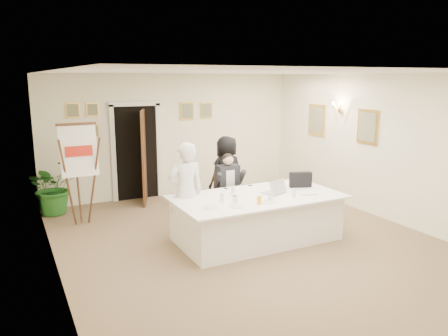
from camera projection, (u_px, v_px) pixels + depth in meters
floor at (247, 241)px, 7.39m from camera, size 7.00×7.00×0.00m
ceiling at (249, 72)px, 6.82m from camera, size 6.00×7.00×0.02m
wall_back at (173, 135)px, 10.16m from camera, size 6.00×0.10×2.80m
wall_front at (437, 223)px, 4.05m from camera, size 6.00×0.10×2.80m
wall_left at (52, 179)px, 5.78m from camera, size 0.10×7.00×2.80m
wall_right at (383, 147)px, 8.43m from camera, size 0.10×7.00×2.80m
doorway at (139, 154)px, 9.69m from camera, size 1.14×0.86×2.20m
pictures_back_wall at (139, 117)px, 9.69m from camera, size 3.40×0.06×0.80m
pictures_right_wall at (340, 123)px, 9.40m from camera, size 0.06×2.20×0.80m
wall_sconce at (338, 107)px, 9.29m from camera, size 0.20×0.30×0.24m
conference_table at (257, 217)px, 7.39m from camera, size 2.82×1.50×0.78m
seated_man at (229, 188)px, 8.23m from camera, size 0.67×0.70×1.35m
flip_chart at (80, 180)px, 8.03m from camera, size 0.66×0.42×1.89m
standing_man at (186, 192)px, 7.26m from camera, size 0.62×0.41×1.69m
standing_woman at (227, 174)px, 8.97m from camera, size 0.83×0.61×1.56m
potted_palm at (53, 186)px, 8.80m from camera, size 1.32×1.27×1.13m
laptop at (274, 185)px, 7.46m from camera, size 0.48×0.48×0.28m
laptop_bag at (301, 180)px, 7.86m from camera, size 0.41×0.24×0.28m
paper_stack at (308, 193)px, 7.41m from camera, size 0.33×0.27×0.03m
plate_left at (211, 207)px, 6.63m from camera, size 0.27×0.27×0.01m
plate_mid at (237, 206)px, 6.69m from camera, size 0.28×0.28×0.01m
plate_near at (269, 202)px, 6.92m from camera, size 0.27×0.27×0.01m
glass_a at (222, 197)px, 6.95m from camera, size 0.07×0.07×0.14m
glass_b at (270, 197)px, 7.00m from camera, size 0.08×0.08×0.14m
glass_c at (294, 193)px, 7.25m from camera, size 0.07×0.07×0.14m
glass_d at (233, 191)px, 7.33m from camera, size 0.07×0.07×0.14m
oj_glass at (259, 200)px, 6.82m from camera, size 0.09×0.09×0.13m
steel_jug at (235, 199)px, 6.90m from camera, size 0.09×0.09×0.11m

